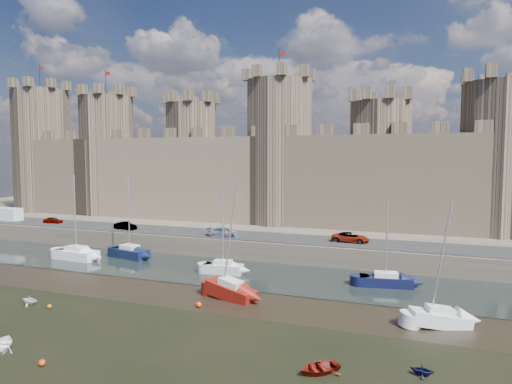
% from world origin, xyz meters
% --- Properties ---
extents(ground, '(160.00, 160.00, 0.00)m').
position_xyz_m(ground, '(0.00, 0.00, 0.00)').
color(ground, black).
rests_on(ground, ground).
extents(water_channel, '(160.00, 12.00, 0.08)m').
position_xyz_m(water_channel, '(0.00, 24.00, 0.04)').
color(water_channel, black).
rests_on(water_channel, ground).
extents(quay, '(160.00, 60.00, 2.50)m').
position_xyz_m(quay, '(0.00, 60.00, 1.25)').
color(quay, '#4C443A').
rests_on(quay, ground).
extents(road, '(160.00, 7.00, 0.10)m').
position_xyz_m(road, '(0.00, 34.00, 2.55)').
color(road, black).
rests_on(road, quay).
extents(castle, '(108.50, 11.00, 29.00)m').
position_xyz_m(castle, '(-0.64, 48.00, 11.67)').
color(castle, '#42382B').
rests_on(castle, quay).
extents(car_0, '(3.25, 1.52, 1.08)m').
position_xyz_m(car_0, '(-31.73, 33.76, 3.04)').
color(car_0, gray).
rests_on(car_0, quay).
extents(car_1, '(3.76, 1.77, 1.19)m').
position_xyz_m(car_1, '(-16.81, 32.55, 3.10)').
color(car_1, gray).
rests_on(car_1, quay).
extents(car_2, '(4.59, 2.46, 1.26)m').
position_xyz_m(car_2, '(-0.74, 32.37, 3.13)').
color(car_2, gray).
rests_on(car_2, quay).
extents(car_3, '(4.73, 2.32, 1.29)m').
position_xyz_m(car_3, '(15.98, 34.16, 3.15)').
color(car_3, gray).
rests_on(car_3, quay).
extents(van, '(5.03, 2.10, 2.18)m').
position_xyz_m(van, '(-41.35, 33.50, 3.59)').
color(van, silver).
rests_on(van, quay).
extents(sailboat_0, '(5.98, 2.61, 10.95)m').
position_xyz_m(sailboat_0, '(-17.34, 22.96, 0.84)').
color(sailboat_0, white).
rests_on(sailboat_0, ground).
extents(sailboat_1, '(5.77, 3.24, 10.91)m').
position_xyz_m(sailboat_1, '(-11.42, 26.13, 0.85)').
color(sailboat_1, black).
rests_on(sailboat_1, ground).
extents(sailboat_2, '(4.60, 2.11, 9.63)m').
position_xyz_m(sailboat_2, '(3.35, 23.20, 0.78)').
color(sailboat_2, silver).
rests_on(sailboat_2, ground).
extents(sailboat_3, '(5.49, 2.83, 9.18)m').
position_xyz_m(sailboat_3, '(21.14, 24.42, 0.73)').
color(sailboat_3, black).
rests_on(sailboat_3, ground).
extents(sailboat_4, '(5.24, 3.09, 11.50)m').
position_xyz_m(sailboat_4, '(7.79, 15.31, 0.82)').
color(sailboat_4, maroon).
rests_on(sailboat_4, ground).
extents(sailboat_5, '(4.94, 3.31, 9.95)m').
position_xyz_m(sailboat_5, '(26.03, 14.65, 0.72)').
color(sailboat_5, silver).
rests_on(sailboat_5, ground).
extents(dinghy_2, '(3.08, 3.35, 0.57)m').
position_xyz_m(dinghy_2, '(-2.45, -0.72, 0.28)').
color(dinghy_2, white).
rests_on(dinghy_2, ground).
extents(dinghy_3, '(1.70, 1.53, 0.80)m').
position_xyz_m(dinghy_3, '(-8.37, 7.20, 0.40)').
color(dinghy_3, silver).
rests_on(dinghy_3, ground).
extents(dinghy_4, '(3.35, 3.35, 0.57)m').
position_xyz_m(dinghy_4, '(18.87, 3.69, 0.29)').
color(dinghy_4, maroon).
rests_on(dinghy_4, ground).
extents(dinghy_7, '(1.48, 1.31, 0.73)m').
position_xyz_m(dinghy_7, '(24.84, 5.48, 0.36)').
color(dinghy_7, black).
rests_on(dinghy_7, ground).
extents(buoy_1, '(0.38, 0.38, 0.38)m').
position_xyz_m(buoy_1, '(-6.02, 7.11, 0.19)').
color(buoy_1, '#F25B0A').
rests_on(buoy_1, ground).
extents(buoy_2, '(0.44, 0.44, 0.44)m').
position_xyz_m(buoy_2, '(2.11, -1.65, 0.22)').
color(buoy_2, red).
rests_on(buoy_2, ground).
extents(buoy_3, '(0.50, 0.50, 0.50)m').
position_xyz_m(buoy_3, '(6.14, 12.00, 0.25)').
color(buoy_3, '#FF390B').
rests_on(buoy_3, ground).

